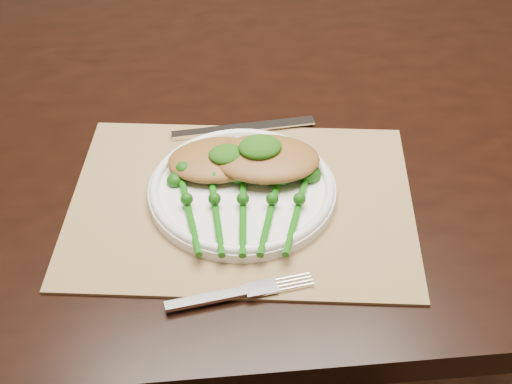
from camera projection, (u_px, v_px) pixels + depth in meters
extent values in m
plane|color=brown|center=(262.00, 371.00, 1.62)|extent=(4.00, 4.00, 0.00)
cube|color=black|center=(285.00, 126.00, 1.09)|extent=(1.67, 1.03, 0.04)
cube|color=#9B784F|center=(241.00, 202.00, 0.93)|extent=(0.51, 0.42, 0.00)
cylinder|color=white|center=(242.00, 191.00, 0.93)|extent=(0.25, 0.25, 0.01)
torus|color=white|center=(242.00, 186.00, 0.93)|extent=(0.24, 0.24, 0.01)
cube|color=silver|center=(201.00, 133.00, 1.03)|extent=(0.08, 0.01, 0.01)
cube|color=silver|center=(271.00, 125.00, 1.05)|extent=(0.13, 0.02, 0.00)
cube|color=silver|center=(207.00, 299.00, 0.80)|extent=(0.10, 0.02, 0.01)
ellipsoid|color=#8F5E29|center=(218.00, 160.00, 0.95)|extent=(0.14, 0.10, 0.03)
ellipsoid|color=#8F5E29|center=(266.00, 159.00, 0.94)|extent=(0.16, 0.13, 0.03)
ellipsoid|color=#143F09|center=(227.00, 154.00, 0.93)|extent=(0.05, 0.04, 0.02)
ellipsoid|color=#143F09|center=(260.00, 147.00, 0.93)|extent=(0.06, 0.05, 0.02)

